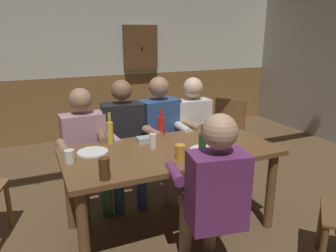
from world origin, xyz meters
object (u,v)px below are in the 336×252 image
dining_table (170,161)px  bottle_2 (202,147)px  pint_glass_0 (153,141)px  plate_1 (206,150)px  bottle_0 (161,126)px  pint_glass_3 (180,152)px  bottle_1 (110,131)px  person_4 (213,190)px  person_1 (124,136)px  person_2 (162,131)px  plate_0 (93,152)px  person_0 (85,144)px  wall_dart_cabinet (140,47)px  pint_glass_1 (104,169)px  pint_glass_2 (205,129)px  person_3 (196,129)px  table_candle (227,144)px  condiment_caddy (145,140)px  chair_empty_near_right (226,132)px  pint_glass_4 (69,156)px

dining_table → bottle_2: size_ratio=6.11×
pint_glass_0 → plate_1: bearing=-34.2°
bottle_0 → pint_glass_3: bearing=-98.5°
bottle_1 → bottle_2: 0.87m
person_4 → bottle_2: bearing=83.3°
person_1 → person_2: bearing=-173.2°
bottle_0 → plate_0: bearing=-164.7°
person_0 → plate_0: person_0 is taller
bottle_1 → wall_dart_cabinet: (1.16, 2.47, 0.59)m
person_2 → bottle_2: bearing=75.2°
plate_1 → pint_glass_1: bearing=-168.5°
pint_glass_1 → pint_glass_3: pint_glass_1 is taller
pint_glass_1 → pint_glass_2: pint_glass_1 is taller
person_0 → pint_glass_2: 1.16m
person_2 → plate_0: person_2 is taller
person_1 → person_0: bearing=7.8°
dining_table → bottle_0: size_ratio=6.88×
dining_table → pint_glass_0: pint_glass_0 is taller
person_2 → bottle_0: bearing=56.3°
bottle_1 → bottle_2: (0.54, -0.68, 0.01)m
person_3 → table_candle: (-0.15, -0.83, 0.12)m
person_1 → pint_glass_2: person_1 is taller
condiment_caddy → plate_0: size_ratio=0.56×
chair_empty_near_right → plate_1: 1.48m
table_candle → wall_dart_cabinet: (0.29, 3.00, 0.66)m
person_2 → pint_glass_4: person_2 is taller
dining_table → pint_glass_2: 0.55m
dining_table → person_2: (0.21, 0.67, 0.05)m
person_2 → chair_empty_near_right: bearing=-174.5°
dining_table → pint_glass_1: bearing=-151.5°
pint_glass_4 → chair_empty_near_right: bearing=23.9°
dining_table → pint_glass_2: (0.47, 0.23, 0.16)m
person_1 → condiment_caddy: person_1 is taller
person_3 → chair_empty_near_right: 0.69m
pint_glass_0 → wall_dart_cabinet: size_ratio=0.18×
bottle_1 → pint_glass_0: bottle_1 is taller
bottle_0 → wall_dart_cabinet: wall_dart_cabinet is taller
person_1 → pint_glass_2: 0.81m
table_candle → plate_0: table_candle is taller
person_3 → plate_0: (-1.21, -0.48, 0.08)m
person_0 → plate_0: size_ratio=4.79×
plate_1 → pint_glass_2: size_ratio=2.50×
pint_glass_0 → pint_glass_4: (-0.69, -0.05, -0.01)m
pint_glass_2 → bottle_0: bearing=162.4°
person_0 → chair_empty_near_right: person_0 is taller
dining_table → person_4: (0.01, -0.66, 0.04)m
chair_empty_near_right → plate_1: chair_empty_near_right is taller
person_3 → chair_empty_near_right: (0.60, 0.28, -0.20)m
person_4 → bottle_0: 1.04m
bottle_1 → bottle_2: bearing=-51.9°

